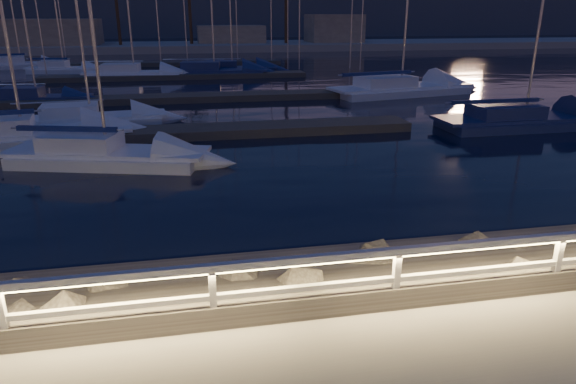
% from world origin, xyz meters
% --- Properties ---
extents(ground, '(400.00, 400.00, 0.00)m').
position_xyz_m(ground, '(0.00, 0.00, 0.00)').
color(ground, '#9A968B').
rests_on(ground, ground).
extents(harbor_water, '(400.00, 440.00, 0.60)m').
position_xyz_m(harbor_water, '(0.00, 31.22, -0.97)').
color(harbor_water, black).
rests_on(harbor_water, ground).
extents(guard_rail, '(44.11, 0.12, 1.06)m').
position_xyz_m(guard_rail, '(-0.07, -0.00, 0.77)').
color(guard_rail, silver).
rests_on(guard_rail, ground).
extents(floating_docks, '(22.00, 36.00, 0.40)m').
position_xyz_m(floating_docks, '(0.00, 32.50, -0.40)').
color(floating_docks, '#514943').
rests_on(floating_docks, ground).
extents(far_shore, '(160.00, 14.00, 5.20)m').
position_xyz_m(far_shore, '(-0.12, 74.05, 0.29)').
color(far_shore, '#9A968B').
rests_on(far_shore, ground).
extents(distant_hills, '(230.00, 37.50, 18.00)m').
position_xyz_m(distant_hills, '(-22.13, 133.69, 4.74)').
color(distant_hills, '#364054').
rests_on(distant_hills, ground).
extents(sailboat_a, '(6.37, 2.42, 10.66)m').
position_xyz_m(sailboat_a, '(-8.28, 26.49, -0.20)').
color(sailboat_a, navy).
rests_on(sailboat_a, ground).
extents(sailboat_b, '(7.54, 4.01, 12.39)m').
position_xyz_m(sailboat_b, '(-2.38, 12.06, -0.18)').
color(sailboat_b, white).
rests_on(sailboat_b, ground).
extents(sailboat_c, '(8.92, 3.94, 14.65)m').
position_xyz_m(sailboat_c, '(-6.25, 15.67, -0.15)').
color(sailboat_c, white).
rests_on(sailboat_c, ground).
extents(sailboat_d, '(8.83, 2.77, 14.85)m').
position_xyz_m(sailboat_d, '(16.50, 14.81, -0.17)').
color(sailboat_d, navy).
rests_on(sailboat_d, ground).
extents(sailboat_f, '(7.28, 2.88, 12.10)m').
position_xyz_m(sailboat_f, '(-4.06, 19.13, -0.19)').
color(sailboat_f, white).
rests_on(sailboat_f, ground).
extents(sailboat_h, '(10.45, 4.91, 17.05)m').
position_xyz_m(sailboat_h, '(14.82, 25.88, -0.13)').
color(sailboat_h, white).
rests_on(sailboat_h, ground).
extents(sailboat_i, '(6.88, 2.77, 11.46)m').
position_xyz_m(sailboat_i, '(-10.38, 44.67, -0.18)').
color(sailboat_i, white).
rests_on(sailboat_i, ground).
extents(sailboat_k, '(9.35, 3.80, 15.44)m').
position_xyz_m(sailboat_k, '(3.06, 39.22, -0.14)').
color(sailboat_k, navy).
rests_on(sailboat_k, ground).
extents(sailboat_l, '(8.47, 3.22, 14.01)m').
position_xyz_m(sailboat_l, '(4.88, 41.88, -0.18)').
color(sailboat_l, navy).
rests_on(sailboat_l, ground).
extents(sailboat_m, '(7.40, 4.02, 12.22)m').
position_xyz_m(sailboat_m, '(-15.54, 50.00, -0.16)').
color(sailboat_m, white).
rests_on(sailboat_m, ground).
extents(sailboat_n, '(8.47, 3.25, 14.11)m').
position_xyz_m(sailboat_n, '(-3.65, 38.84, -0.14)').
color(sailboat_n, white).
rests_on(sailboat_n, ground).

